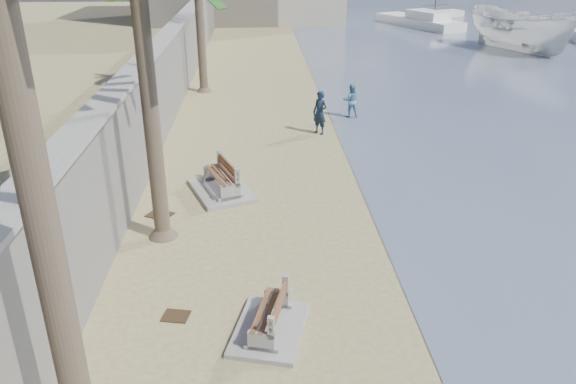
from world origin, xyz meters
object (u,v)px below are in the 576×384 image
person_b (351,99)px  boat_cruiser (522,28)px  bench_far (221,180)px  sailboat_west (434,14)px  yacht_far (419,23)px  person_a (320,110)px  bench_near (269,317)px

person_b → boat_cruiser: bearing=-129.0°
bench_far → sailboat_west: (19.50, 42.46, -0.12)m
person_b → yacht_far: size_ratio=0.18×
yacht_far → sailboat_west: sailboat_west is taller
yacht_far → bench_far: bearing=130.7°
sailboat_west → person_b: bearing=-112.3°
bench_far → person_a: size_ratio=1.37×
person_a → person_b: (1.66, 2.29, -0.18)m
person_a → person_b: 2.83m
boat_cruiser → yacht_far: size_ratio=0.43×
bench_near → bench_far: 7.16m
bench_near → boat_cruiser: size_ratio=0.55×
bench_far → person_a: bearing=56.9°
boat_cruiser → yacht_far: (-3.89, 12.65, -1.29)m
bench_far → person_b: 9.67m
person_a → sailboat_west: 39.98m
bench_far → sailboat_west: bearing=65.3°
yacht_far → boat_cruiser: bearing=171.8°
yacht_far → sailboat_west: (3.33, 6.26, -0.03)m
yacht_far → person_b: bearing=133.8°
bench_near → yacht_far: yacht_far is taller
person_a → sailboat_west: (15.76, 36.73, -0.71)m
bench_far → person_a: 6.86m
bench_near → person_b: size_ratio=1.34×
bench_far → person_b: (5.40, 8.01, 0.41)m
bench_near → person_a: bearing=79.4°
boat_cruiser → yacht_far: boat_cruiser is taller
bench_near → person_b: 15.59m
person_a → bench_near: bearing=-56.4°
person_b → boat_cruiser: boat_cruiser is taller
bench_far → yacht_far: bearing=65.9°
person_b → yacht_far: person_b is taller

